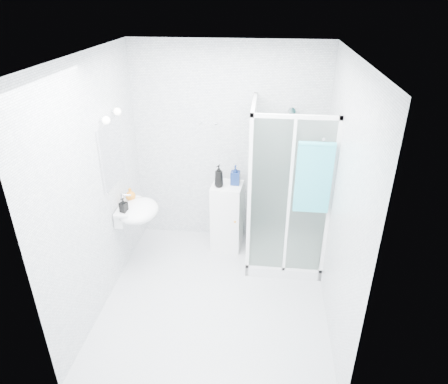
# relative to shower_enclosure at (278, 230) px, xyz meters

# --- Properties ---
(room) EXTENTS (2.40, 2.60, 2.60)m
(room) POSITION_rel_shower_enclosure_xyz_m (-0.67, -0.77, 0.85)
(room) COLOR silver
(room) RESTS_ON ground
(shower_enclosure) EXTENTS (0.90, 0.95, 2.00)m
(shower_enclosure) POSITION_rel_shower_enclosure_xyz_m (0.00, 0.00, 0.00)
(shower_enclosure) COLOR white
(shower_enclosure) RESTS_ON ground
(wall_basin) EXTENTS (0.46, 0.56, 0.35)m
(wall_basin) POSITION_rel_shower_enclosure_xyz_m (-1.66, -0.32, 0.35)
(wall_basin) COLOR white
(wall_basin) RESTS_ON ground
(mirror) EXTENTS (0.02, 0.60, 0.70)m
(mirror) POSITION_rel_shower_enclosure_xyz_m (-1.85, -0.32, 1.05)
(mirror) COLOR white
(mirror) RESTS_ON room
(vanity_lights) EXTENTS (0.10, 0.40, 0.08)m
(vanity_lights) POSITION_rel_shower_enclosure_xyz_m (-1.80, -0.32, 1.47)
(vanity_lights) COLOR silver
(vanity_lights) RESTS_ON room
(wall_hooks) EXTENTS (0.23, 0.06, 0.03)m
(wall_hooks) POSITION_rel_shower_enclosure_xyz_m (-0.92, 0.49, 1.17)
(wall_hooks) COLOR silver
(wall_hooks) RESTS_ON room
(storage_cabinet) EXTENTS (0.41, 0.42, 0.91)m
(storage_cabinet) POSITION_rel_shower_enclosure_xyz_m (-0.65, 0.25, 0.01)
(storage_cabinet) COLOR white
(storage_cabinet) RESTS_ON ground
(hand_towel) EXTENTS (0.37, 0.05, 0.79)m
(hand_towel) POSITION_rel_shower_enclosure_xyz_m (0.31, -0.40, 0.93)
(hand_towel) COLOR #30A8B8
(hand_towel) RESTS_ON shower_enclosure
(shampoo_bottle_a) EXTENTS (0.14, 0.14, 0.29)m
(shampoo_bottle_a) POSITION_rel_shower_enclosure_xyz_m (-0.75, 0.19, 0.61)
(shampoo_bottle_a) COLOR black
(shampoo_bottle_a) RESTS_ON storage_cabinet
(shampoo_bottle_b) EXTENTS (0.12, 0.12, 0.25)m
(shampoo_bottle_b) POSITION_rel_shower_enclosure_xyz_m (-0.56, 0.28, 0.59)
(shampoo_bottle_b) COLOR navy
(shampoo_bottle_b) RESTS_ON storage_cabinet
(soap_dispenser_orange) EXTENTS (0.14, 0.14, 0.15)m
(soap_dispenser_orange) POSITION_rel_shower_enclosure_xyz_m (-1.75, -0.18, 0.49)
(soap_dispenser_orange) COLOR #C87017
(soap_dispenser_orange) RESTS_ON wall_basin
(soap_dispenser_black) EXTENTS (0.10, 0.10, 0.17)m
(soap_dispenser_black) POSITION_rel_shower_enclosure_xyz_m (-1.74, -0.46, 0.50)
(soap_dispenser_black) COLOR black
(soap_dispenser_black) RESTS_ON wall_basin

